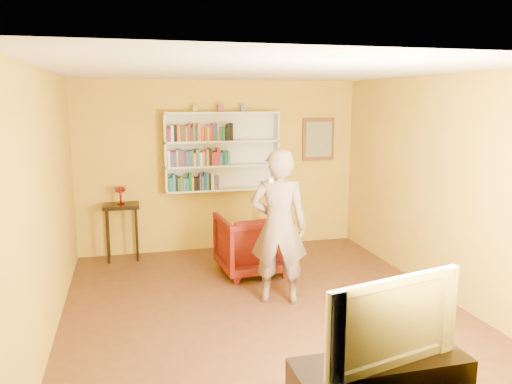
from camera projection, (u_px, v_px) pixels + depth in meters
room_shell at (262, 223)px, 5.67m from camera, size 5.30×5.80×2.88m
bookshelf at (222, 151)px, 7.86m from camera, size 1.80×0.29×1.23m
books_row_lower at (194, 183)px, 7.73m from camera, size 0.78×0.19×0.27m
books_row_middle at (198, 158)px, 7.68m from camera, size 0.96×0.19×0.27m
books_row_upper at (200, 133)px, 7.62m from camera, size 1.01×0.19×0.27m
ornament_left at (195, 109)px, 7.58m from camera, size 0.07×0.07×0.10m
ornament_centre at (220, 108)px, 7.68m from camera, size 0.08×0.08×0.12m
ornament_right at (243, 108)px, 7.77m from camera, size 0.08×0.08×0.11m
framed_painting at (318, 139)px, 8.29m from camera, size 0.55×0.05×0.70m
console_table at (121, 214)px, 7.48m from camera, size 0.53×0.40×0.86m
ruby_lustre at (120, 191)px, 7.42m from camera, size 0.17×0.17×0.27m
armchair at (252, 244)px, 6.95m from camera, size 0.96×0.99×0.84m
person at (279, 227)px, 5.85m from camera, size 0.79×0.65×1.85m
game_remote at (270, 180)px, 5.46m from camera, size 0.04×0.15×0.04m
television at (383, 317)px, 3.64m from camera, size 1.18×0.42×0.68m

